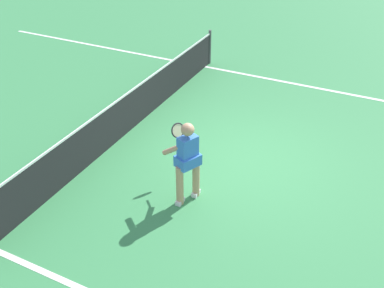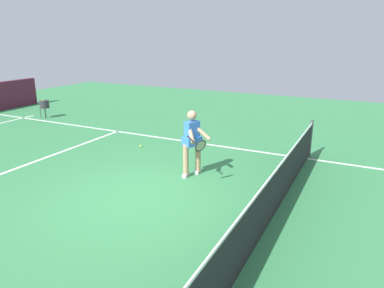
% 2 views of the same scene
% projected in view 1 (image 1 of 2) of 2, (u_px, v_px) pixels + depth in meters
% --- Properties ---
extents(ground_plane, '(28.24, 28.24, 0.00)m').
position_uv_depth(ground_plane, '(240.00, 159.00, 8.90)').
color(ground_plane, '#38844C').
extents(sideline_right_marking, '(0.10, 19.72, 0.01)m').
position_uv_depth(sideline_right_marking, '(293.00, 83.00, 11.90)').
color(sideline_right_marking, white).
rests_on(sideline_right_marking, ground).
extents(court_net, '(8.66, 0.08, 1.00)m').
position_uv_depth(court_net, '(129.00, 111.00, 9.62)').
color(court_net, '#4C4C51').
rests_on(court_net, ground).
extents(tennis_player, '(1.03, 0.83, 1.55)m').
position_uv_depth(tennis_player, '(187.00, 159.00, 7.43)').
color(tennis_player, tan).
rests_on(tennis_player, ground).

